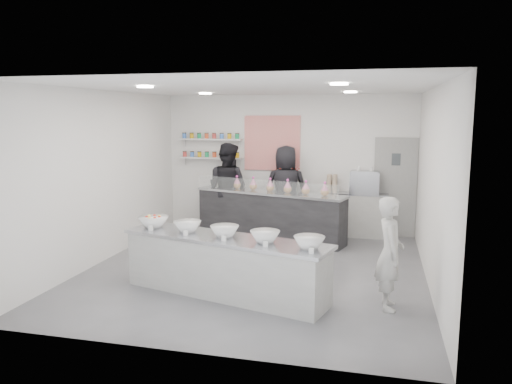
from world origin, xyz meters
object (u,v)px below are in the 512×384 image
(back_bar, at_px, (270,215))
(espresso_ledge, at_px, (357,215))
(woman_prep, at_px, (390,253))
(staff_left, at_px, (228,188))
(espresso_machine, at_px, (365,183))
(staff_right, at_px, (286,190))
(prep_counter, at_px, (225,266))

(back_bar, relative_size, espresso_ledge, 2.58)
(woman_prep, relative_size, staff_left, 0.77)
(back_bar, distance_m, espresso_ledge, 1.87)
(espresso_machine, height_order, staff_right, staff_right)
(prep_counter, bearing_deg, woman_prep, 16.08)
(woman_prep, bearing_deg, back_bar, 29.46)
(prep_counter, relative_size, staff_left, 1.59)
(prep_counter, bearing_deg, staff_left, 121.26)
(espresso_ledge, bearing_deg, prep_counter, -113.06)
(staff_right, bearing_deg, espresso_machine, 175.76)
(staff_left, bearing_deg, espresso_ledge, -155.90)
(espresso_machine, bearing_deg, espresso_ledge, 180.00)
(espresso_machine, bearing_deg, staff_right, -173.74)
(back_bar, distance_m, espresso_machine, 2.10)
(espresso_ledge, xyz_separation_m, staff_right, (-1.51, -0.18, 0.50))
(back_bar, bearing_deg, staff_right, 78.47)
(back_bar, relative_size, woman_prep, 2.13)
(staff_left, bearing_deg, woman_prep, 150.80)
(woman_prep, bearing_deg, prep_counter, 85.16)
(prep_counter, height_order, woman_prep, woman_prep)
(espresso_machine, xyz_separation_m, woman_prep, (0.46, -3.93, -0.40))
(espresso_ledge, height_order, staff_left, staff_left)
(staff_left, xyz_separation_m, staff_right, (1.27, 0.12, -0.02))
(staff_left, bearing_deg, back_bar, 178.85)
(espresso_ledge, xyz_separation_m, woman_prep, (0.59, -3.93, 0.29))
(prep_counter, height_order, staff_right, staff_right)
(back_bar, distance_m, staff_right, 0.71)
(back_bar, xyz_separation_m, espresso_machine, (1.88, 0.66, 0.66))
(back_bar, height_order, espresso_machine, espresso_machine)
(prep_counter, distance_m, staff_right, 3.85)
(back_bar, bearing_deg, staff_left, 176.35)
(prep_counter, height_order, espresso_ledge, espresso_ledge)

